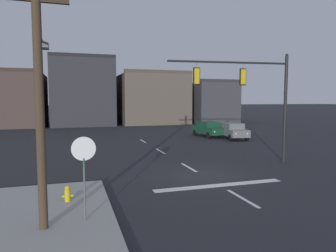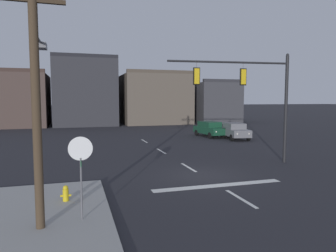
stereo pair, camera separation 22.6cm
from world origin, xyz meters
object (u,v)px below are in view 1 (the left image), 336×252
car_lot_nearside (208,129)px  car_lot_middle (233,130)px  signal_mast_near_side (253,89)px  utility_pole (39,81)px  fire_hydrant (68,197)px  stop_sign (84,158)px

car_lot_nearside → car_lot_middle: (1.57, -2.51, 0.00)m
signal_mast_near_side → utility_pole: bearing=-149.4°
fire_hydrant → signal_mast_near_side: bearing=22.9°
signal_mast_near_side → car_lot_middle: size_ratio=1.65×
car_lot_middle → utility_pole: (-16.49, -17.94, 3.68)m
signal_mast_near_side → utility_pole: (-11.56, -6.83, -0.07)m
car_lot_nearside → signal_mast_near_side: bearing=-103.9°
car_lot_middle → fire_hydrant: (-15.83, -15.72, -0.53)m
signal_mast_near_side → utility_pole: 13.42m
stop_sign → signal_mast_near_side: bearing=32.8°
car_lot_middle → stop_sign: bearing=-130.7°
utility_pole → signal_mast_near_side: bearing=30.6°
stop_sign → utility_pole: size_ratio=0.35×
utility_pole → car_lot_middle: bearing=47.4°
signal_mast_near_side → fire_hydrant: signal_mast_near_side is taller
utility_pole → fire_hydrant: utility_pole is taller
stop_sign → fire_hydrant: size_ratio=3.77×
utility_pole → car_lot_nearside: bearing=53.9°
car_lot_nearside → utility_pole: 25.58m
stop_sign → utility_pole: (-1.21, -0.17, 2.39)m
signal_mast_near_side → stop_sign: bearing=-147.2°
fire_hydrant → car_lot_middle: bearing=44.8°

